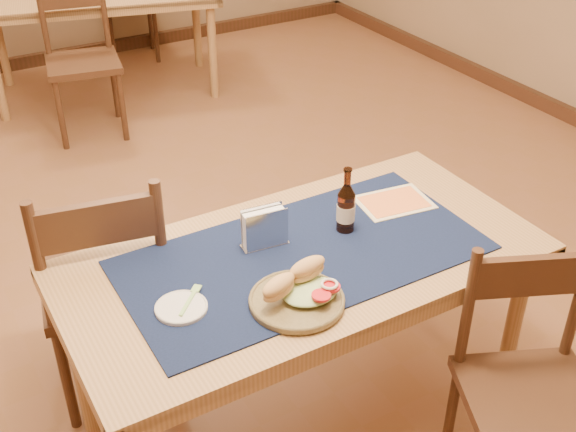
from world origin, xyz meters
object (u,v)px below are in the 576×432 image
main_table (303,275)px  chair_main_near (529,387)px  chair_main_far (105,283)px  beer_bottle (346,208)px  back_table (98,3)px  napkin_holder (264,229)px  sandwich_plate (299,293)px

main_table → chair_main_near: 0.80m
chair_main_far → beer_bottle: same height
back_table → napkin_holder: 3.39m
main_table → chair_main_near: chair_main_near is taller
beer_bottle → chair_main_far: bearing=149.7°
chair_main_near → sandwich_plate: (-0.59, 0.43, 0.31)m
main_table → back_table: 3.48m
main_table → sandwich_plate: bearing=-124.1°
chair_main_near → sandwich_plate: size_ratio=3.12×
main_table → napkin_holder: size_ratio=9.72×
main_table → napkin_holder: (-0.08, 0.11, 0.15)m
chair_main_near → beer_bottle: beer_bottle is taller
chair_main_far → napkin_holder: size_ratio=6.06×
beer_bottle → chair_main_near: bearing=-70.1°
main_table → sandwich_plate: 0.27m
main_table → sandwich_plate: (-0.14, -0.20, 0.12)m
sandwich_plate → beer_bottle: size_ratio=1.21×
main_table → back_table: bearing=83.6°
main_table → sandwich_plate: size_ratio=5.49×
main_table → napkin_holder: bearing=127.6°
main_table → chair_main_far: chair_main_far is taller
chair_main_near → beer_bottle: (-0.25, 0.69, 0.37)m
main_table → chair_main_near: (0.45, -0.63, -0.20)m
main_table → beer_bottle: size_ratio=6.65×
beer_bottle → sandwich_plate: bearing=-142.9°
back_table → sandwich_plate: 3.70m
sandwich_plate → back_table: bearing=81.8°
back_table → beer_bottle: 3.42m
chair_main_far → sandwich_plate: 0.85m
chair_main_far → beer_bottle: (0.75, -0.44, 0.33)m
chair_main_far → sandwich_plate: chair_main_far is taller
back_table → napkin_holder: napkin_holder is taller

